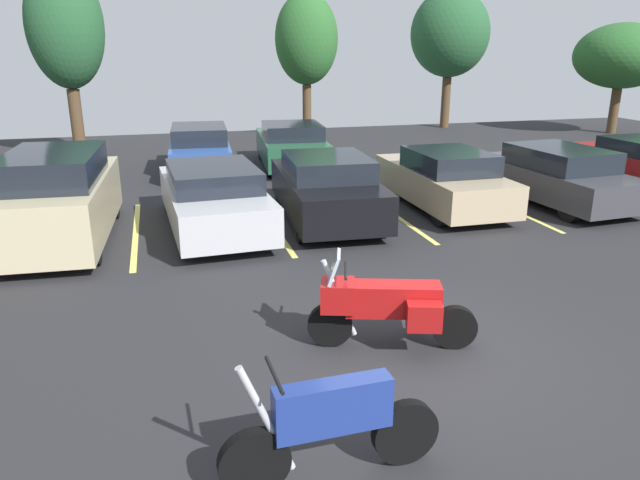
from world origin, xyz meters
TOP-DOWN VIEW (x-y plane):
  - ground at (0.00, 0.00)m, footprint 44.00×44.00m
  - motorcycle_touring at (-0.37, 0.29)m, footprint 2.18×1.10m
  - motorcycle_second at (-1.79, -1.97)m, footprint 2.13×0.62m
  - parking_stripes at (-2.25, 6.48)m, footprint 26.88×4.94m
  - car_champagne at (-5.11, 6.22)m, footprint 2.08×4.80m
  - car_silver at (-2.05, 6.31)m, footprint 2.16×4.94m
  - car_black at (0.53, 6.41)m, footprint 2.20×4.68m
  - car_tan at (3.62, 6.71)m, footprint 1.82×4.62m
  - car_charcoal at (6.57, 6.40)m, footprint 2.21×4.86m
  - car_far_blue at (-1.85, 12.69)m, footprint 2.07×4.85m
  - car_far_green at (1.12, 12.77)m, footprint 2.36×4.79m
  - tree_far_left at (17.13, 16.78)m, footprint 4.15×4.15m
  - tree_rear at (-5.84, 16.56)m, footprint 2.56×2.56m
  - tree_center at (3.35, 19.52)m, footprint 2.68×2.68m
  - tree_left at (10.60, 20.64)m, footprint 3.69×3.69m

SIDE VIEW (x-z plane):
  - ground at x=0.00m, z-range -0.10..0.00m
  - parking_stripes at x=-2.25m, z-range 0.00..0.01m
  - motorcycle_second at x=-1.79m, z-range -0.09..1.22m
  - motorcycle_touring at x=-0.37m, z-range -0.05..1.28m
  - car_tan at x=3.62m, z-range -0.02..1.44m
  - car_charcoal at x=6.57m, z-range -0.01..1.43m
  - car_silver at x=-2.05m, z-range 0.00..1.44m
  - car_far_green at x=1.12m, z-range -0.01..1.46m
  - car_far_blue at x=-1.85m, z-range -0.02..1.48m
  - car_black at x=0.53m, z-range -0.01..1.50m
  - car_champagne at x=-5.11m, z-range -0.02..1.88m
  - tree_far_left at x=17.13m, z-range 0.98..5.81m
  - tree_center at x=3.35m, z-range 1.07..7.09m
  - tree_left at x=10.60m, z-range 1.17..7.56m
  - tree_rear at x=-5.84m, z-range 1.15..7.73m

